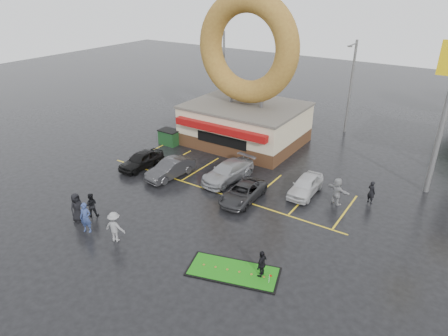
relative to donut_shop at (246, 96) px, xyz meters
The scene contains 18 objects.
ground 14.04m from the donut_shop, 76.98° to the right, with size 120.00×120.00×0.00m, color black.
donut_shop is the anchor object (origin of this frame).
streetlight_left 9.87m from the donut_shop, 135.22° to the left, with size 0.40×2.21×9.00m.
streetlight_mid 10.59m from the donut_shop, 48.62° to the left, with size 0.40×2.21×9.00m.
car_black 11.03m from the donut_shop, 113.95° to the right, with size 1.63×4.05×1.38m, color black.
car_dgrey 10.25m from the donut_shop, 96.66° to the right, with size 1.49×4.26×1.41m, color #29292B.
car_silver 8.82m from the donut_shop, 68.54° to the right, with size 1.99×4.90×1.42m, color #929397.
car_grey 11.61m from the donut_shop, 59.94° to the right, with size 1.99×4.31×1.20m, color #2A2A2C.
car_white 11.37m from the donut_shop, 35.27° to the right, with size 1.59×3.96×1.35m, color silver.
person_blue 18.36m from the donut_shop, 91.61° to the right, with size 0.72×0.47×1.96m, color navy.
person_blackjkt 17.14m from the donut_shop, 95.67° to the right, with size 0.80×0.63×1.65m, color black.
person_hoodie 18.14m from the donut_shop, 84.54° to the right, with size 1.24×0.71×1.92m, color gray.
person_bystander 17.96m from the donut_shop, 96.43° to the right, with size 0.95×0.62×1.94m, color black.
person_cameraman 19.22m from the donut_shop, 56.61° to the right, with size 0.94×0.39×1.61m, color black.
person_walker_near 13.23m from the donut_shop, 29.74° to the right, with size 1.80×0.57×1.94m, color #939396.
person_walker_far 14.38m from the donut_shop, 20.68° to the right, with size 0.60×0.40×1.65m, color black.
dumpster 8.04m from the donut_shop, 143.15° to the right, with size 1.80×1.20×1.30m, color #1C4922.
putting_green 19.10m from the donut_shop, 61.10° to the right, with size 5.24×3.37×0.61m.
Camera 1 is at (14.79, -17.52, 14.09)m, focal length 32.00 mm.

